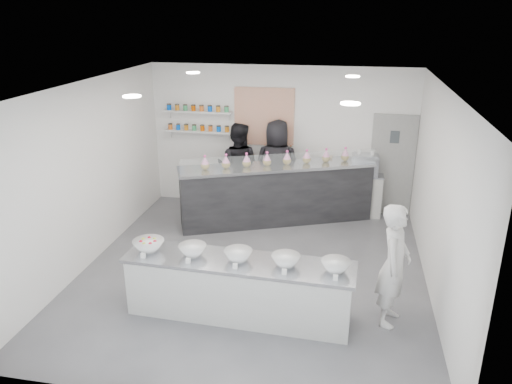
% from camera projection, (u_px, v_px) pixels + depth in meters
% --- Properties ---
extents(floor, '(6.00, 6.00, 0.00)m').
position_uv_depth(floor, '(253.00, 271.00, 8.18)').
color(floor, '#515156').
rests_on(floor, ground).
extents(ceiling, '(6.00, 6.00, 0.00)m').
position_uv_depth(ceiling, '(252.00, 87.00, 7.14)').
color(ceiling, white).
rests_on(ceiling, floor).
extents(back_wall, '(5.50, 0.00, 5.50)m').
position_uv_depth(back_wall, '(281.00, 138.00, 10.43)').
color(back_wall, white).
rests_on(back_wall, floor).
extents(left_wall, '(0.00, 6.00, 6.00)m').
position_uv_depth(left_wall, '(88.00, 175.00, 8.15)').
color(left_wall, white).
rests_on(left_wall, floor).
extents(right_wall, '(0.00, 6.00, 6.00)m').
position_uv_depth(right_wall, '(440.00, 197.00, 7.17)').
color(right_wall, white).
rests_on(right_wall, floor).
extents(back_door, '(0.88, 0.04, 2.10)m').
position_uv_depth(back_door, '(392.00, 166.00, 10.15)').
color(back_door, gray).
rests_on(back_door, floor).
extents(pattern_panel, '(1.25, 0.03, 1.20)m').
position_uv_depth(pattern_panel, '(264.00, 117.00, 10.31)').
color(pattern_panel, '#CE511C').
rests_on(pattern_panel, back_wall).
extents(jar_shelf_lower, '(1.45, 0.22, 0.04)m').
position_uv_depth(jar_shelf_lower, '(199.00, 131.00, 10.61)').
color(jar_shelf_lower, silver).
rests_on(jar_shelf_lower, back_wall).
extents(jar_shelf_upper, '(1.45, 0.22, 0.04)m').
position_uv_depth(jar_shelf_upper, '(198.00, 112.00, 10.47)').
color(jar_shelf_upper, silver).
rests_on(jar_shelf_upper, back_wall).
extents(preserve_jars, '(1.45, 0.10, 0.56)m').
position_uv_depth(preserve_jars, '(198.00, 118.00, 10.50)').
color(preserve_jars, orange).
rests_on(preserve_jars, jar_shelf_lower).
extents(downlight_0, '(0.24, 0.24, 0.02)m').
position_uv_depth(downlight_0, '(132.00, 96.00, 6.48)').
color(downlight_0, white).
rests_on(downlight_0, ceiling).
extents(downlight_1, '(0.24, 0.24, 0.02)m').
position_uv_depth(downlight_1, '(350.00, 104.00, 5.98)').
color(downlight_1, white).
rests_on(downlight_1, ceiling).
extents(downlight_2, '(0.24, 0.24, 0.02)m').
position_uv_depth(downlight_2, '(193.00, 73.00, 8.87)').
color(downlight_2, white).
rests_on(downlight_2, ceiling).
extents(downlight_3, '(0.24, 0.24, 0.02)m').
position_uv_depth(downlight_3, '(353.00, 76.00, 8.38)').
color(downlight_3, white).
rests_on(downlight_3, ceiling).
extents(prep_counter, '(3.18, 0.84, 0.86)m').
position_uv_depth(prep_counter, '(239.00, 288.00, 6.87)').
color(prep_counter, '#B4B4AE').
rests_on(prep_counter, floor).
extents(back_bar, '(3.81, 2.14, 1.19)m').
position_uv_depth(back_bar, '(277.00, 194.00, 9.90)').
color(back_bar, black).
rests_on(back_bar, floor).
extents(sneeze_guard, '(3.49, 1.48, 0.32)m').
position_uv_depth(sneeze_guard, '(281.00, 162.00, 9.33)').
color(sneeze_guard, white).
rests_on(sneeze_guard, back_bar).
extents(espresso_ledge, '(1.19, 0.38, 0.89)m').
position_uv_depth(espresso_ledge, '(352.00, 194.00, 10.31)').
color(espresso_ledge, '#B4B4AE').
rests_on(espresso_ledge, floor).
extents(espresso_machine, '(0.53, 0.37, 0.41)m').
position_uv_depth(espresso_machine, '(365.00, 165.00, 10.05)').
color(espresso_machine, '#93969E').
rests_on(espresso_machine, espresso_ledge).
extents(cup_stacks, '(0.24, 0.24, 0.34)m').
position_uv_depth(cup_stacks, '(327.00, 164.00, 10.20)').
color(cup_stacks, beige).
rests_on(cup_stacks, espresso_ledge).
extents(prep_bowls, '(3.00, 0.60, 0.15)m').
position_uv_depth(prep_bowls, '(238.00, 255.00, 6.69)').
color(prep_bowls, white).
rests_on(prep_bowls, prep_counter).
extents(label_cards, '(2.66, 0.04, 0.07)m').
position_uv_depth(label_cards, '(231.00, 277.00, 6.23)').
color(label_cards, white).
rests_on(label_cards, prep_counter).
extents(cookie_bags, '(2.79, 1.30, 0.28)m').
position_uv_depth(cookie_bags, '(277.00, 158.00, 9.65)').
color(cookie_bags, '#FF8DD0').
rests_on(cookie_bags, back_bar).
extents(woman_prep, '(0.54, 0.70, 1.72)m').
position_uv_depth(woman_prep, '(394.00, 265.00, 6.60)').
color(woman_prep, silver).
rests_on(woman_prep, floor).
extents(staff_left, '(0.96, 0.77, 1.88)m').
position_uv_depth(staff_left, '(238.00, 167.00, 10.40)').
color(staff_left, black).
rests_on(staff_left, floor).
extents(staff_right, '(0.99, 0.67, 1.98)m').
position_uv_depth(staff_right, '(277.00, 167.00, 10.24)').
color(staff_right, black).
rests_on(staff_right, floor).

